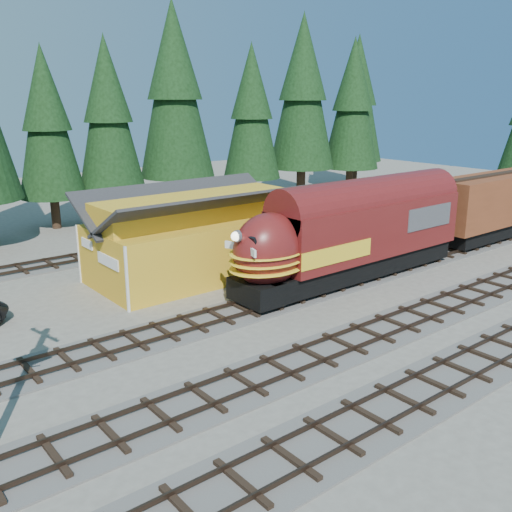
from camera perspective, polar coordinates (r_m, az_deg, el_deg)
ground at (r=26.80m, az=6.54°, el=-7.24°), size 120.00×120.00×0.00m
track_siding at (r=36.39m, az=13.23°, el=-1.19°), size 68.00×3.20×0.33m
track_main_south at (r=33.25m, az=21.34°, el=-3.51°), size 68.00×3.20×0.33m
depot at (r=33.71m, az=-6.04°, el=2.91°), size 12.80×7.00×5.30m
conifer_backdrop at (r=47.17m, az=-12.35°, el=14.99°), size 77.99×21.89×16.84m
locomotive at (r=32.69m, az=9.07°, el=1.76°), size 16.50×3.28×4.49m
boxcar at (r=46.37m, az=23.37°, el=4.94°), size 14.44×3.09×4.54m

